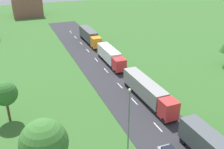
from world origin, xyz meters
TOP-DOWN VIEW (x-y plane):
  - road at (0.00, 24.50)m, footprint 10.00×140.00m
  - lane_marking_centre at (0.00, 21.61)m, footprint 0.16×121.06m
  - truck_second at (2.16, 32.26)m, footprint 2.77×14.61m
  - truck_third at (2.34, 50.17)m, footprint 2.53×12.10m
  - truck_fourth at (2.49, 66.97)m, footprint 2.59×13.32m
  - lamppost_second at (-6.15, 22.40)m, footprint 0.36×0.36m
  - tree_maple at (-20.28, 35.21)m, footprint 3.71×3.71m
  - tree_ash at (-16.59, 21.09)m, footprint 5.19×5.19m
  - distant_building at (-10.46, 111.84)m, footprint 11.47×11.23m

SIDE VIEW (x-z plane):
  - road at x=0.00m, z-range 0.00..0.06m
  - lane_marking_centre at x=0.00m, z-range 0.06..0.07m
  - truck_third at x=2.34m, z-range 0.32..3.79m
  - truck_second at x=2.16m, z-range 0.36..3.83m
  - truck_fourth at x=2.49m, z-range 0.31..4.05m
  - distant_building at x=-10.46m, z-range 0.00..7.33m
  - tree_maple at x=-20.28m, z-range 1.38..7.92m
  - lamppost_second at x=-6.15m, z-range 0.49..9.56m
  - tree_ash at x=-16.59m, z-range 1.36..9.32m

